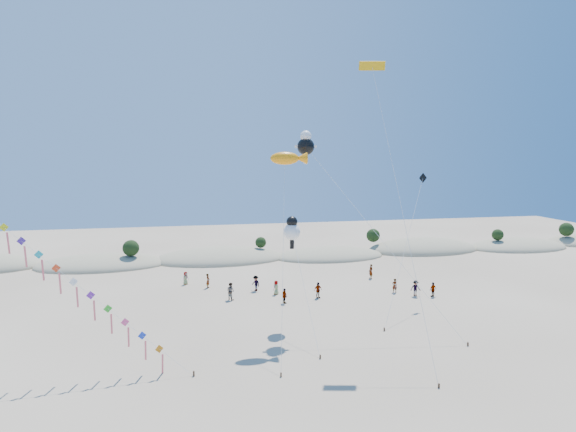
# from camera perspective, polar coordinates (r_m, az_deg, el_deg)

# --- Properties ---
(dune_ridge) EXTENTS (145.30, 11.49, 5.57)m
(dune_ridge) POSITION_cam_1_polar(r_m,az_deg,el_deg) (70.28, -7.21, -5.02)
(dune_ridge) COLOR gray
(dune_ridge) RESTS_ON ground
(fish_kite) EXTENTS (4.14, 10.30, 15.25)m
(fish_kite) POSITION_cam_1_polar(r_m,az_deg,el_deg) (40.99, 0.10, 6.82)
(fish_kite) COLOR #3F2D1E
(fish_kite) RESTS_ON ground
(cartoon_kite_low) EXTENTS (1.49, 9.40, 9.58)m
(cartoon_kite_low) POSITION_cam_1_polar(r_m,az_deg,el_deg) (42.81, 0.47, -1.64)
(cartoon_kite_low) COLOR #3F2D1E
(cartoon_kite_low) RESTS_ON ground
(cartoon_kite_high) EXTENTS (11.99, 10.27, 17.14)m
(cartoon_kite_high) POSITION_cam_1_polar(r_m,az_deg,el_deg) (43.41, 2.15, 8.42)
(cartoon_kite_high) COLOR #3F2D1E
(cartoon_kite_high) RESTS_ON ground
(parafoil_kite) EXTENTS (2.19, 12.28, 22.66)m
(parafoil_kite) POSITION_cam_1_polar(r_m,az_deg,el_deg) (41.75, 10.08, 16.45)
(parafoil_kite) COLOR #3F2D1E
(parafoil_kite) RESTS_ON ground
(dark_kite) EXTENTS (8.53, 9.68, 13.12)m
(dark_kite) POSITION_cam_1_polar(r_m,az_deg,el_deg) (49.51, 14.71, 0.34)
(dark_kite) COLOR #3F2D1E
(dark_kite) RESTS_ON ground
(beachgoers) EXTENTS (26.74, 11.01, 1.82)m
(beachgoers) POSITION_cam_1_polar(r_m,az_deg,el_deg) (52.76, 1.95, -8.30)
(beachgoers) COLOR slate
(beachgoers) RESTS_ON ground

